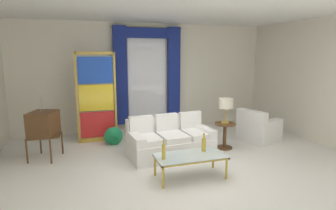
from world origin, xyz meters
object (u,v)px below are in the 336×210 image
at_px(table_lamp_brass, 226,104).
at_px(bottle_blue_decanter, 204,144).
at_px(couch_white_long, 169,141).
at_px(stained_glass_divider, 97,100).
at_px(coffee_table, 190,157).
at_px(bottle_crystal_tall, 164,151).
at_px(round_side_table, 225,133).
at_px(armchair_white, 258,129).
at_px(peacock_figurine, 114,137).
at_px(vintage_tv, 43,124).

bearing_deg(table_lamp_brass, bottle_blue_decanter, -133.86).
xyz_separation_m(couch_white_long, stained_glass_divider, (-1.41, 1.40, 0.75)).
height_order(coffee_table, bottle_crystal_tall, bottle_crystal_tall).
height_order(coffee_table, round_side_table, round_side_table).
distance_m(coffee_table, bottle_blue_decanter, 0.37).
height_order(bottle_blue_decanter, armchair_white, armchair_white).
relative_size(couch_white_long, bottle_blue_decanter, 5.40).
bearing_deg(armchair_white, peacock_figurine, 168.72).
height_order(armchair_white, round_side_table, armchair_white).
distance_m(bottle_blue_decanter, stained_glass_divider, 3.06).
relative_size(coffee_table, peacock_figurine, 2.04).
distance_m(armchair_white, round_side_table, 1.10).
xyz_separation_m(armchair_white, peacock_figurine, (-3.47, 0.69, -0.07)).
distance_m(bottle_blue_decanter, peacock_figurine, 2.47).
distance_m(bottle_blue_decanter, round_side_table, 1.50).
height_order(couch_white_long, vintage_tv, vintage_tv).
height_order(peacock_figurine, table_lamp_brass, table_lamp_brass).
distance_m(coffee_table, table_lamp_brass, 1.91).
xyz_separation_m(vintage_tv, armchair_white, (4.93, -0.29, -0.44)).
bearing_deg(bottle_blue_decanter, bottle_crystal_tall, -168.42).
relative_size(couch_white_long, round_side_table, 3.07).
distance_m(coffee_table, stained_glass_divider, 3.04).
bearing_deg(bottle_crystal_tall, stained_glass_divider, 108.74).
xyz_separation_m(couch_white_long, bottle_crystal_tall, (-0.51, -1.25, 0.25)).
bearing_deg(stained_glass_divider, coffee_table, -61.78).
relative_size(bottle_crystal_tall, vintage_tv, 0.26).
relative_size(stained_glass_divider, peacock_figurine, 3.67).
xyz_separation_m(bottle_crystal_tall, armchair_white, (2.91, 1.50, -0.26)).
bearing_deg(stained_glass_divider, round_side_table, -27.30).
bearing_deg(peacock_figurine, bottle_blue_decanter, -56.00).
relative_size(vintage_tv, peacock_figurine, 2.24).
bearing_deg(round_side_table, armchair_white, 13.89).
height_order(stained_glass_divider, table_lamp_brass, stained_glass_divider).
relative_size(coffee_table, bottle_blue_decanter, 3.63).
relative_size(couch_white_long, coffee_table, 1.49).
height_order(bottle_crystal_tall, vintage_tv, vintage_tv).
bearing_deg(coffee_table, round_side_table, 41.79).
bearing_deg(bottle_crystal_tall, armchair_white, 27.35).
height_order(coffee_table, vintage_tv, vintage_tv).
distance_m(vintage_tv, armchair_white, 4.96).
height_order(bottle_crystal_tall, round_side_table, bottle_crystal_tall).
height_order(bottle_blue_decanter, peacock_figurine, bottle_blue_decanter).
bearing_deg(table_lamp_brass, armchair_white, 13.89).
bearing_deg(vintage_tv, bottle_blue_decanter, -29.93).
bearing_deg(vintage_tv, coffee_table, -34.76).
xyz_separation_m(peacock_figurine, round_side_table, (2.40, -0.96, 0.14)).
xyz_separation_m(bottle_blue_decanter, armchair_white, (2.10, 1.34, -0.26)).
relative_size(bottle_crystal_tall, armchair_white, 0.34).
xyz_separation_m(coffee_table, bottle_blue_decanter, (0.31, 0.12, 0.18)).
relative_size(bottle_blue_decanter, vintage_tv, 0.25).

